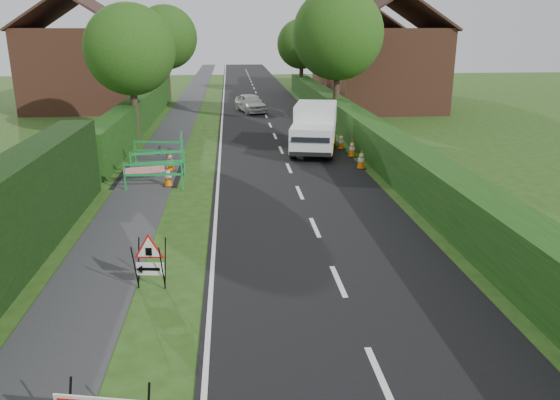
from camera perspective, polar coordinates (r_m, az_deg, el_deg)
ground at (r=11.39m, az=-5.56°, el=-11.21°), size 120.00×120.00×0.00m
road_surface at (r=45.39m, az=-2.27°, el=10.54°), size 6.00×90.00×0.02m
footpath at (r=45.44m, az=-9.32°, el=10.34°), size 2.00×90.00×0.02m
hedge_west_far at (r=32.88m, az=-14.30°, el=7.37°), size 1.00×24.00×1.80m
hedge_east at (r=27.31m, az=8.34°, el=5.75°), size 1.20×50.00×1.50m
house_west at (r=41.36m, az=-19.96°, el=12.90°), size 7.50×7.40×7.88m
house_east_a at (r=39.60m, az=10.98°, el=13.44°), size 7.50×7.40×7.88m
house_east_b at (r=53.39m, az=7.85°, el=14.55°), size 7.50×7.40×7.88m
tree_nw at (r=28.43m, az=-15.40°, el=14.90°), size 4.40×4.40×6.70m
tree_ne at (r=32.61m, az=6.07°, el=16.87°), size 5.20×5.20×7.79m
tree_fw at (r=44.27m, az=-11.88°, el=16.29°), size 4.80×4.80×7.24m
tree_fe at (r=48.42m, az=2.27°, el=15.98°), size 4.20×4.20×6.33m
triangle_sign at (r=12.12m, az=-13.65°, el=-5.85°), size 0.83×0.83×1.09m
works_van at (r=25.25m, az=3.64°, el=7.57°), size 2.80×4.97×2.14m
traffic_cone_0 at (r=22.44m, az=8.48°, el=4.23°), size 0.38×0.38×0.79m
traffic_cone_1 at (r=24.53m, az=7.55°, el=5.40°), size 0.38×0.38×0.79m
traffic_cone_2 at (r=26.07m, az=6.39°, el=6.15°), size 0.38×0.38×0.79m
traffic_cone_3 at (r=20.08m, az=-11.63°, el=2.50°), size 0.38×0.38×0.79m
traffic_cone_4 at (r=22.28m, az=-11.40°, el=3.98°), size 0.38×0.38×0.79m
ped_barrier_0 at (r=19.68m, az=-13.11°, el=2.81°), size 2.07×0.41×1.00m
ped_barrier_1 at (r=21.50m, az=-12.67°, el=4.07°), size 2.09×0.69×1.00m
ped_barrier_2 at (r=23.59m, az=-12.65°, el=5.23°), size 2.09×0.71×1.00m
ped_barrier_3 at (r=24.69m, az=-10.27°, el=5.91°), size 0.47×2.08×1.00m
redwhite_plank at (r=20.97m, az=-13.93°, el=1.86°), size 1.48×0.34×0.25m
hatchback_car at (r=37.87m, az=-3.09°, el=10.09°), size 2.38×3.90×1.24m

